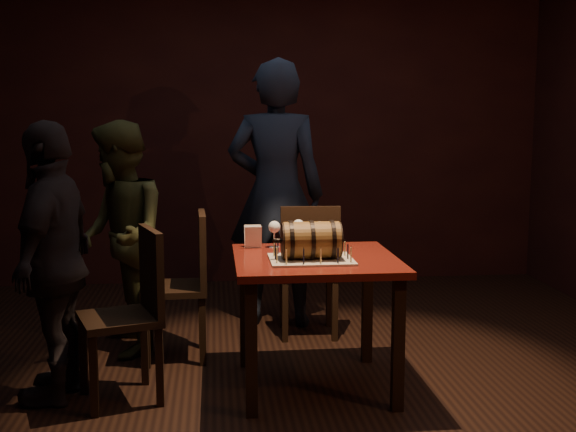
% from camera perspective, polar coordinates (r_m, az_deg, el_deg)
% --- Properties ---
extents(room_shell, '(5.04, 5.04, 2.80)m').
position_cam_1_polar(room_shell, '(4.11, 1.22, 6.14)').
color(room_shell, black).
rests_on(room_shell, ground).
extents(pub_table, '(0.90, 0.90, 0.75)m').
position_cam_1_polar(pub_table, '(4.04, 2.17, -4.78)').
color(pub_table, '#52130D').
rests_on(pub_table, ground).
extents(cake_board, '(0.45, 0.35, 0.01)m').
position_cam_1_polar(cake_board, '(3.92, 1.84, -3.45)').
color(cake_board, '#A89A87').
rests_on(cake_board, pub_table).
extents(barrel_cake, '(0.37, 0.22, 0.22)m').
position_cam_1_polar(barrel_cake, '(3.90, 1.84, -1.92)').
color(barrel_cake, brown).
rests_on(barrel_cake, cake_board).
extents(birthday_candles, '(0.40, 0.30, 0.09)m').
position_cam_1_polar(birthday_candles, '(3.91, 1.85, -2.78)').
color(birthday_candles, '#DDCE84').
rests_on(birthday_candles, cake_board).
extents(wine_glass_left, '(0.07, 0.07, 0.16)m').
position_cam_1_polar(wine_glass_left, '(4.27, -1.09, -0.97)').
color(wine_glass_left, silver).
rests_on(wine_glass_left, pub_table).
extents(wine_glass_mid, '(0.07, 0.07, 0.16)m').
position_cam_1_polar(wine_glass_mid, '(4.34, 0.83, -0.84)').
color(wine_glass_mid, silver).
rests_on(wine_glass_mid, pub_table).
extents(wine_glass_right, '(0.07, 0.07, 0.16)m').
position_cam_1_polar(wine_glass_right, '(4.26, 2.53, -1.00)').
color(wine_glass_right, silver).
rests_on(wine_glass_right, pub_table).
extents(pint_of_ale, '(0.07, 0.07, 0.15)m').
position_cam_1_polar(pint_of_ale, '(4.18, 0.31, -1.80)').
color(pint_of_ale, silver).
rests_on(pint_of_ale, pub_table).
extents(menu_card, '(0.10, 0.05, 0.13)m').
position_cam_1_polar(menu_card, '(4.28, -2.78, -1.67)').
color(menu_card, white).
rests_on(menu_card, pub_table).
extents(chair_back, '(0.42, 0.42, 0.93)m').
position_cam_1_polar(chair_back, '(4.96, 1.67, -3.78)').
color(chair_back, black).
rests_on(chair_back, ground).
extents(chair_left_rear, '(0.41, 0.41, 0.93)m').
position_cam_1_polar(chair_left_rear, '(4.60, -7.99, -4.79)').
color(chair_left_rear, black).
rests_on(chair_left_rear, ground).
extents(chair_left_front, '(0.51, 0.51, 0.93)m').
position_cam_1_polar(chair_left_front, '(3.99, -12.08, -6.86)').
color(chair_left_front, black).
rests_on(chair_left_front, ground).
extents(person_back, '(0.78, 0.59, 1.93)m').
position_cam_1_polar(person_back, '(5.23, -0.98, 1.75)').
color(person_back, black).
rests_on(person_back, ground).
extents(person_left_rear, '(0.72, 0.84, 1.50)m').
position_cam_1_polar(person_left_rear, '(4.74, -13.18, -1.71)').
color(person_left_rear, '#3C3F1F').
rests_on(person_left_rear, ground).
extents(person_left_front, '(0.51, 0.93, 1.51)m').
position_cam_1_polar(person_left_front, '(4.06, -17.99, -3.47)').
color(person_left_front, black).
rests_on(person_left_front, ground).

